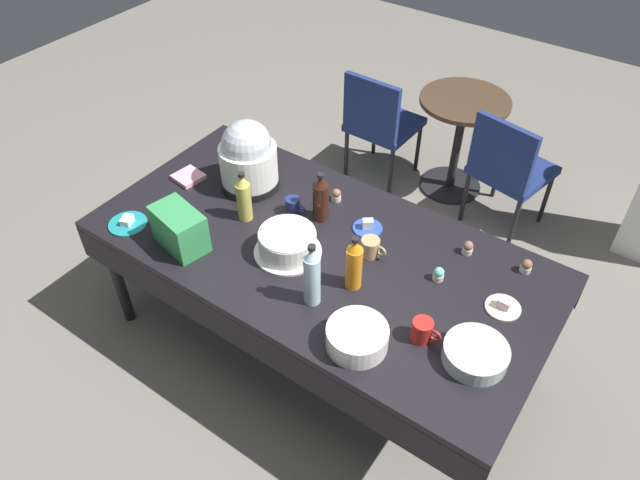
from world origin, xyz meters
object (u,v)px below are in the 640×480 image
(glass_salad_bowl, at_px, (475,354))
(round_cafe_table, at_px, (460,128))
(cupcake_rose, at_px, (230,155))
(soda_bottle_cola, at_px, (321,198))
(dessert_plate_teal, at_px, (128,223))
(soda_bottle_ginger_ale, at_px, (244,198))
(coffee_mug_red, at_px, (423,331))
(cupcake_lemon, at_px, (439,274))
(dessert_plate_cream, at_px, (503,306))
(maroon_chair_left, at_px, (380,121))
(potluck_table, at_px, (320,257))
(soda_carton, at_px, (180,229))
(coffee_mug_navy, at_px, (293,206))
(cupcake_cocoa, at_px, (468,248))
(soda_bottle_water, at_px, (312,276))
(dessert_plate_cobalt, at_px, (368,227))
(maroon_chair_right, at_px, (508,166))
(ceramic_snack_bowl, at_px, (357,337))
(cupcake_berry, at_px, (526,266))
(soda_bottle_orange_juice, at_px, (354,264))
(cupcake_mint, at_px, (336,195))
(slow_cooker, at_px, (248,157))
(frosted_layer_cake, at_px, (287,243))
(coffee_mug_tan, at_px, (371,247))

(glass_salad_bowl, height_order, round_cafe_table, glass_salad_bowl)
(cupcake_rose, relative_size, soda_bottle_cola, 0.25)
(dessert_plate_teal, bearing_deg, soda_bottle_cola, 38.12)
(soda_bottle_cola, distance_m, soda_bottle_ginger_ale, 0.37)
(coffee_mug_red, bearing_deg, cupcake_lemon, 105.96)
(dessert_plate_cream, xyz_separation_m, maroon_chair_left, (-1.41, 1.37, -0.27))
(potluck_table, distance_m, soda_carton, 0.67)
(glass_salad_bowl, relative_size, coffee_mug_navy, 2.26)
(cupcake_rose, height_order, cupcake_cocoa, same)
(soda_bottle_water, distance_m, coffee_mug_navy, 0.61)
(dessert_plate_cobalt, relative_size, coffee_mug_red, 1.13)
(coffee_mug_navy, relative_size, maroon_chair_right, 0.13)
(soda_carton, distance_m, maroon_chair_right, 2.12)
(dessert_plate_cobalt, relative_size, cupcake_rose, 2.17)
(ceramic_snack_bowl, relative_size, coffee_mug_red, 1.95)
(cupcake_lemon, xyz_separation_m, round_cafe_table, (-0.60, 1.60, -0.28))
(cupcake_cocoa, bearing_deg, soda_bottle_water, -122.62)
(dessert_plate_teal, relative_size, cupcake_berry, 2.80)
(soda_bottle_orange_juice, bearing_deg, dessert_plate_teal, -165.27)
(cupcake_mint, distance_m, soda_bottle_orange_juice, 0.61)
(dessert_plate_cobalt, height_order, cupcake_lemon, cupcake_lemon)
(soda_bottle_cola, bearing_deg, maroon_chair_left, 107.95)
(slow_cooker, xyz_separation_m, soda_carton, (0.03, -0.54, -0.08))
(coffee_mug_navy, bearing_deg, round_cafe_table, 82.60)
(cupcake_cocoa, bearing_deg, coffee_mug_red, -83.72)
(glass_salad_bowl, bearing_deg, ceramic_snack_bowl, -153.83)
(glass_salad_bowl, height_order, coffee_mug_red, coffee_mug_red)
(coffee_mug_navy, height_order, maroon_chair_left, maroon_chair_left)
(frosted_layer_cake, xyz_separation_m, ceramic_snack_bowl, (0.55, -0.27, -0.01))
(cupcake_mint, bearing_deg, coffee_mug_red, -34.75)
(coffee_mug_navy, bearing_deg, potluck_table, -27.59)
(cupcake_mint, bearing_deg, soda_bottle_ginger_ale, -127.92)
(frosted_layer_cake, relative_size, dessert_plate_teal, 1.69)
(potluck_table, bearing_deg, dessert_plate_cream, 9.43)
(cupcake_rose, bearing_deg, cupcake_mint, 3.77)
(soda_bottle_orange_juice, bearing_deg, slow_cooker, 160.49)
(potluck_table, height_order, cupcake_berry, cupcake_berry)
(ceramic_snack_bowl, bearing_deg, maroon_chair_right, 91.88)
(frosted_layer_cake, bearing_deg, soda_carton, -151.27)
(potluck_table, xyz_separation_m, coffee_mug_navy, (-0.26, 0.13, 0.11))
(coffee_mug_tan, bearing_deg, cupcake_mint, 145.62)
(soda_bottle_water, bearing_deg, cupcake_rose, 149.14)
(frosted_layer_cake, bearing_deg, slow_cooker, 147.86)
(cupcake_berry, bearing_deg, soda_bottle_water, -134.64)
(soda_bottle_cola, xyz_separation_m, soda_bottle_orange_juice, (0.38, -0.29, 0.01))
(glass_salad_bowl, height_order, cupcake_rose, glass_salad_bowl)
(cupcake_rose, xyz_separation_m, round_cafe_table, (0.77, 1.44, -0.28))
(coffee_mug_navy, distance_m, maroon_chair_right, 1.55)
(dessert_plate_teal, bearing_deg, coffee_mug_tan, 24.90)
(potluck_table, xyz_separation_m, soda_carton, (-0.55, -0.36, 0.16))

